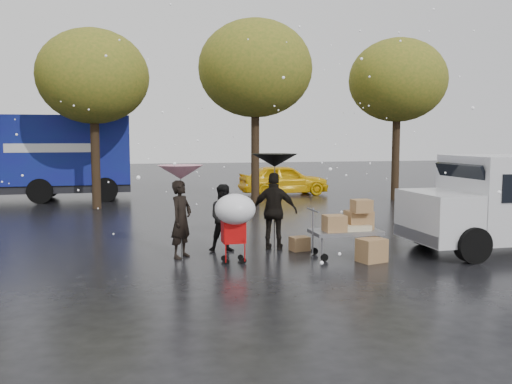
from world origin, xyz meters
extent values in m
plane|color=black|center=(0.00, 0.00, 0.00)|extent=(90.00, 90.00, 0.00)
imported|color=black|center=(-1.23, 1.04, 0.84)|extent=(0.70, 0.73, 1.69)
imported|color=black|center=(-0.20, 1.45, 0.77)|extent=(0.82, 0.68, 1.55)
imported|color=black|center=(0.96, 1.41, 0.90)|extent=(1.14, 0.80, 1.80)
cylinder|color=#4C4C4C|center=(-1.23, 1.04, 0.93)|extent=(0.02, 0.02, 1.87)
cone|color=#EC6185|center=(-1.23, 1.04, 1.87)|extent=(0.97, 0.97, 0.30)
sphere|color=#4C4C4C|center=(-1.23, 1.04, 1.90)|extent=(0.06, 0.06, 0.06)
cylinder|color=#4C4C4C|center=(0.96, 1.41, 1.04)|extent=(0.02, 0.02, 2.08)
cone|color=black|center=(0.96, 1.41, 2.08)|extent=(1.07, 1.07, 0.30)
sphere|color=#4C4C4C|center=(0.96, 1.41, 2.11)|extent=(0.06, 0.06, 0.06)
cube|color=slate|center=(2.28, 0.33, 0.55)|extent=(1.50, 0.80, 0.08)
cylinder|color=slate|center=(1.53, 0.33, 0.80)|extent=(0.04, 0.04, 0.60)
cube|color=olive|center=(2.63, 0.43, 0.79)|extent=(0.55, 0.45, 0.40)
cube|color=olive|center=(1.98, 0.23, 0.77)|extent=(0.45, 0.40, 0.35)
cube|color=olive|center=(2.58, 0.18, 1.13)|extent=(0.40, 0.35, 0.28)
cube|color=tan|center=(2.33, 0.33, 0.65)|extent=(0.90, 0.55, 0.12)
cylinder|color=black|center=(1.68, 0.01, 0.08)|extent=(0.16, 0.05, 0.16)
cylinder|color=black|center=(1.68, 0.65, 0.08)|extent=(0.16, 0.05, 0.16)
cylinder|color=black|center=(2.88, 0.01, 0.08)|extent=(0.16, 0.05, 0.16)
cylinder|color=black|center=(2.88, 0.65, 0.08)|extent=(0.16, 0.05, 0.16)
cube|color=red|center=(-0.21, 0.34, 0.65)|extent=(0.47, 0.41, 0.45)
cylinder|color=red|center=(-0.21, 0.15, 1.02)|extent=(0.42, 0.02, 0.02)
cylinder|color=#4C4C4C|center=(-0.21, 0.15, 0.95)|extent=(0.02, 0.02, 0.60)
ellipsoid|color=white|center=(-0.21, 0.15, 1.15)|extent=(0.84, 0.84, 0.63)
cylinder|color=black|center=(-0.39, 0.18, 0.06)|extent=(0.12, 0.04, 0.12)
cylinder|color=black|center=(-0.39, 0.50, 0.06)|extent=(0.12, 0.04, 0.12)
cylinder|color=black|center=(-0.03, 0.18, 0.06)|extent=(0.12, 0.04, 0.12)
cylinder|color=black|center=(-0.03, 0.50, 0.06)|extent=(0.12, 0.04, 0.12)
cube|color=silver|center=(4.43, 0.09, 0.85)|extent=(1.20, 1.95, 1.10)
cube|color=black|center=(4.98, 0.09, 1.70)|extent=(0.37, 1.70, 0.67)
cube|color=slate|center=(3.88, 0.09, 0.45)|extent=(0.12, 1.90, 0.25)
cylinder|color=black|center=(4.63, -0.86, 0.38)|extent=(0.76, 0.28, 0.76)
cylinder|color=black|center=(4.63, 1.04, 0.38)|extent=(0.76, 0.28, 0.76)
cube|color=navy|center=(-5.27, 13.23, 2.10)|extent=(6.00, 2.50, 2.80)
cube|color=black|center=(-6.27, 13.23, 0.55)|extent=(8.00, 2.30, 0.35)
cube|color=silver|center=(-5.27, 11.97, 2.20)|extent=(3.50, 0.03, 0.35)
cylinder|color=black|center=(-3.27, 12.08, 0.50)|extent=(1.00, 0.30, 1.00)
cylinder|color=black|center=(-3.27, 14.38, 0.50)|extent=(1.00, 0.30, 1.00)
cube|color=olive|center=(2.63, -0.26, 0.25)|extent=(0.64, 0.57, 0.49)
cube|color=olive|center=(1.50, 1.16, 0.16)|extent=(0.47, 0.39, 0.32)
imported|color=yellow|center=(4.57, 13.12, 0.69)|extent=(4.12, 1.76, 1.39)
cylinder|color=black|center=(-3.50, 10.00, 2.24)|extent=(0.32, 0.32, 4.48)
ellipsoid|color=#485B1A|center=(-3.50, 10.00, 4.80)|extent=(4.00, 4.00, 3.40)
cylinder|color=black|center=(2.50, 10.00, 2.45)|extent=(0.32, 0.32, 4.90)
ellipsoid|color=#485B1A|center=(2.50, 10.00, 5.25)|extent=(4.40, 4.40, 3.74)
cylinder|color=black|center=(8.50, 10.00, 2.31)|extent=(0.32, 0.32, 4.62)
ellipsoid|color=#485B1A|center=(8.50, 10.00, 4.95)|extent=(4.00, 4.00, 3.40)
camera|label=1|loc=(-2.29, -10.62, 2.60)|focal=38.00mm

